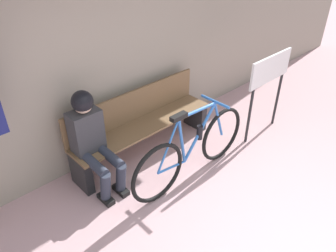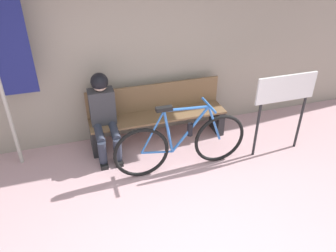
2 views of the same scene
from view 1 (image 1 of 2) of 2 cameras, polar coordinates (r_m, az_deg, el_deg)
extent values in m
cube|color=#9E9384|center=(3.77, -12.09, 16.18)|extent=(12.00, 0.12, 3.20)
cube|color=brown|center=(4.11, -4.06, 0.08)|extent=(1.98, 0.42, 0.03)
cube|color=brown|center=(4.13, -5.91, 3.66)|extent=(1.98, 0.03, 0.40)
cube|color=#232326|center=(3.84, -14.85, -7.90)|extent=(0.10, 0.36, 0.41)
cube|color=#232326|center=(4.77, 4.72, 2.08)|extent=(0.10, 0.36, 0.41)
torus|color=black|center=(3.48, -1.78, -8.24)|extent=(0.71, 0.05, 0.71)
torus|color=black|center=(4.11, 9.32, -1.43)|extent=(0.71, 0.05, 0.71)
cylinder|color=blue|center=(3.51, 5.20, 2.69)|extent=(0.57, 0.03, 0.07)
cylinder|color=blue|center=(3.70, 5.52, -1.12)|extent=(0.49, 0.03, 0.60)
cylinder|color=blue|center=(3.52, 2.41, -2.68)|extent=(0.14, 0.03, 0.62)
cylinder|color=blue|center=(3.60, 0.63, -7.17)|extent=(0.41, 0.03, 0.09)
cylinder|color=blue|center=(3.39, 0.02, -3.61)|extent=(0.32, 0.02, 0.56)
cylinder|color=blue|center=(3.90, 8.78, 1.13)|extent=(0.22, 0.03, 0.52)
cube|color=black|center=(3.30, 1.89, 1.62)|extent=(0.20, 0.07, 0.05)
cylinder|color=blue|center=(3.70, 8.20, 4.24)|extent=(0.03, 0.40, 0.03)
cylinder|color=black|center=(3.70, 5.52, -1.12)|extent=(0.07, 0.07, 0.17)
cylinder|color=#2D3342|center=(3.57, -12.79, -6.47)|extent=(0.11, 0.43, 0.13)
cylinder|color=#2D3342|center=(3.57, -10.82, -10.24)|extent=(0.11, 0.17, 0.38)
cube|color=black|center=(3.73, -10.75, -12.34)|extent=(0.10, 0.22, 0.06)
cylinder|color=#2D3342|center=(3.64, -10.14, -5.16)|extent=(0.11, 0.43, 0.13)
cylinder|color=#2D3342|center=(3.65, -8.20, -8.84)|extent=(0.11, 0.17, 0.38)
cube|color=black|center=(3.80, -8.23, -10.95)|extent=(0.10, 0.22, 0.06)
cube|color=#38383D|center=(3.64, -14.07, -0.85)|extent=(0.34, 0.22, 0.48)
sphere|color=beige|center=(3.45, -14.65, 3.73)|extent=(0.20, 0.20, 0.20)
sphere|color=black|center=(3.44, -14.72, 4.17)|extent=(0.23, 0.23, 0.23)
cylinder|color=#232326|center=(4.45, 13.95, 1.60)|extent=(0.04, 0.04, 0.80)
cylinder|color=#232326|center=(4.98, 18.44, 4.37)|extent=(0.04, 0.04, 0.80)
cube|color=white|center=(4.46, 17.47, 9.51)|extent=(0.86, 0.03, 0.36)
camera|label=2|loc=(1.64, 98.05, -1.05)|focal=35.00mm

